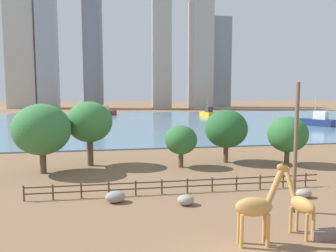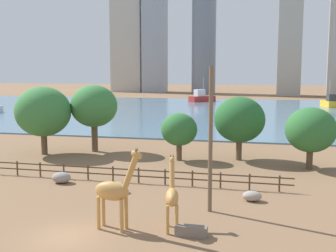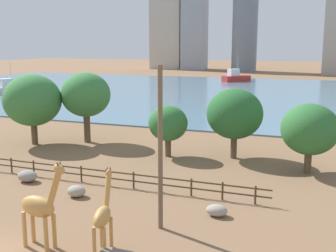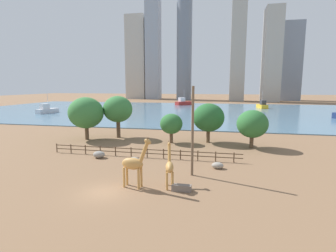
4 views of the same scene
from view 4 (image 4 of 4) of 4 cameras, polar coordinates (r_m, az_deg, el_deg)
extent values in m
plane|color=brown|center=(101.86, 5.92, 3.35)|extent=(400.00, 400.00, 0.00)
cube|color=slate|center=(98.88, 5.74, 3.25)|extent=(180.00, 86.00, 0.20)
cylinder|color=#C18C47|center=(25.92, -0.28, -10.92)|extent=(0.23, 0.23, 1.69)
cylinder|color=#C18C47|center=(25.93, 0.89, -10.91)|extent=(0.23, 0.23, 1.69)
cylinder|color=#C18C47|center=(24.69, -0.22, -11.94)|extent=(0.23, 0.23, 1.69)
cylinder|color=#C18C47|center=(24.71, 1.02, -11.93)|extent=(0.23, 0.23, 1.69)
ellipsoid|color=#C18C47|center=(24.94, 0.35, -8.96)|extent=(1.15, 1.99, 0.98)
cylinder|color=#C18C47|center=(25.71, 0.28, -6.01)|extent=(0.54, 1.12, 1.81)
ellipsoid|color=#C18C47|center=(25.90, 0.26, -3.98)|extent=(0.46, 0.76, 0.61)
cone|color=brown|center=(25.84, 0.09, -3.37)|extent=(0.11, 0.11, 0.18)
cone|color=brown|center=(25.84, 0.43, -3.37)|extent=(0.11, 0.11, 0.18)
cylinder|color=#C18C47|center=(25.51, -5.83, -10.97)|extent=(0.25, 0.25, 1.96)
cylinder|color=#C18C47|center=(24.99, -6.42, -11.41)|extent=(0.25, 0.25, 1.96)
cylinder|color=#C18C47|center=(26.14, -8.92, -10.54)|extent=(0.25, 0.25, 1.96)
cylinder|color=#C18C47|center=(25.64, -9.55, -10.95)|extent=(0.25, 0.25, 1.96)
ellipsoid|color=#C18C47|center=(25.15, -7.76, -8.13)|extent=(2.25, 1.12, 1.14)
cylinder|color=#C18C47|center=(24.32, -5.26, -5.64)|extent=(1.15, 0.48, 2.15)
ellipsoid|color=#C18C47|center=(23.93, -4.43, -3.38)|extent=(0.85, 0.45, 0.68)
cone|color=brown|center=(23.95, -4.36, -2.57)|extent=(0.11, 0.11, 0.21)
cone|color=brown|center=(23.79, -4.53, -2.65)|extent=(0.11, 0.11, 0.21)
cylinder|color=brown|center=(27.71, 5.36, -1.24)|extent=(0.28, 0.28, 9.55)
ellipsoid|color=gray|center=(32.99, -7.39, -7.43)|extent=(1.34, 1.09, 0.82)
ellipsoid|color=gray|center=(36.41, -14.79, -6.02)|extent=(1.61, 1.23, 0.92)
ellipsoid|color=gray|center=(31.41, 10.74, -8.43)|extent=(1.37, 0.98, 0.74)
cube|color=#72665B|center=(24.69, 2.96, -13.31)|extent=(1.80, 0.60, 0.60)
cylinder|color=#4C3826|center=(41.29, -23.05, -4.42)|extent=(0.14, 0.14, 1.30)
cylinder|color=#4C3826|center=(40.06, -20.37, -4.66)|extent=(0.14, 0.14, 1.30)
cylinder|color=#4C3826|center=(38.91, -17.53, -4.90)|extent=(0.14, 0.14, 1.30)
cylinder|color=#4C3826|center=(37.87, -14.53, -5.14)|extent=(0.14, 0.14, 1.30)
cylinder|color=#4C3826|center=(36.94, -11.36, -5.38)|extent=(0.14, 0.14, 1.30)
cylinder|color=#4C3826|center=(36.12, -8.03, -5.62)|extent=(0.14, 0.14, 1.30)
cylinder|color=#4C3826|center=(35.44, -4.57, -5.84)|extent=(0.14, 0.14, 1.30)
cylinder|color=#4C3826|center=(34.88, -0.97, -6.05)|extent=(0.14, 0.14, 1.30)
cylinder|color=#4C3826|center=(34.47, 2.73, -6.24)|extent=(0.14, 0.14, 1.30)
cylinder|color=#4C3826|center=(34.20, 6.50, -6.41)|extent=(0.14, 0.14, 1.30)
cylinder|color=#4C3826|center=(34.08, 10.32, -6.55)|extent=(0.14, 0.14, 1.30)
cylinder|color=#4C3826|center=(34.11, 14.16, -6.67)|extent=(0.14, 0.14, 1.30)
cube|color=#4C3826|center=(35.49, -5.51, -5.07)|extent=(26.10, 0.08, 0.10)
cube|color=#4C3826|center=(35.62, -5.49, -5.88)|extent=(26.10, 0.08, 0.10)
cylinder|color=brown|center=(49.57, -10.75, -0.66)|extent=(0.71, 0.71, 3.15)
ellipsoid|color=#387A3D|center=(49.10, -10.87, 3.63)|extent=(5.36, 5.36, 4.83)
cylinder|color=brown|center=(45.02, 8.72, -2.20)|extent=(0.60, 0.60, 2.17)
ellipsoid|color=#26602D|center=(44.53, 8.82, 1.84)|extent=(5.27, 5.27, 4.74)
cylinder|color=brown|center=(42.75, 17.72, -3.32)|extent=(0.60, 0.60, 1.85)
ellipsoid|color=#2D6B33|center=(42.27, 17.90, 0.43)|extent=(4.75, 4.75, 4.28)
cylinder|color=brown|center=(44.21, 0.72, -2.57)|extent=(0.57, 0.57, 1.75)
ellipsoid|color=#2D6B33|center=(43.81, 0.72, 0.48)|extent=(3.77, 3.77, 3.39)
cylinder|color=brown|center=(49.16, -17.24, -1.45)|extent=(0.67, 0.67, 2.36)
ellipsoid|color=#387A3D|center=(48.67, -17.43, 2.76)|extent=(6.15, 6.15, 5.53)
cube|color=#B22D28|center=(128.99, 3.37, 4.98)|extent=(7.79, 8.22, 1.67)
cube|color=silver|center=(128.22, 3.01, 5.78)|extent=(3.49, 3.57, 2.00)
cylinder|color=silver|center=(129.06, 3.52, 6.65)|extent=(0.17, 0.17, 5.84)
cube|color=silver|center=(99.40, -24.76, 3.00)|extent=(4.64, 7.93, 1.50)
cube|color=silver|center=(98.70, -25.25, 3.90)|extent=(2.46, 3.08, 1.80)
cylinder|color=silver|center=(99.39, -24.72, 4.95)|extent=(0.15, 0.15, 5.24)
cube|color=gold|center=(116.99, 19.78, 4.05)|extent=(3.99, 7.99, 1.53)
cube|color=#333338|center=(115.97, 19.97, 4.84)|extent=(2.27, 3.02, 1.83)
cylinder|color=silver|center=(117.15, 19.82, 5.74)|extent=(0.14, 0.14, 5.35)
cylinder|color=slate|center=(182.34, 3.59, 19.85)|extent=(9.99, 9.99, 89.17)
cube|color=#ADA89E|center=(170.39, 21.65, 14.05)|extent=(9.58, 14.29, 53.97)
cube|color=#ADA89E|center=(172.73, 15.02, 16.80)|extent=(8.64, 10.62, 69.02)
cube|color=#939EAD|center=(192.99, -3.24, 17.25)|extent=(9.56, 9.97, 76.01)
cube|color=gray|center=(189.36, 25.02, 12.52)|extent=(12.87, 11.63, 49.06)
cube|color=#B7B2A8|center=(200.36, -6.63, 14.46)|extent=(14.14, 15.00, 59.09)
camera|label=1|loc=(16.94, -59.16, 2.20)|focal=35.00mm
camera|label=2|loc=(0.68, 71.97, -32.63)|focal=45.00mm
camera|label=3|loc=(7.89, 58.08, 12.14)|focal=45.00mm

